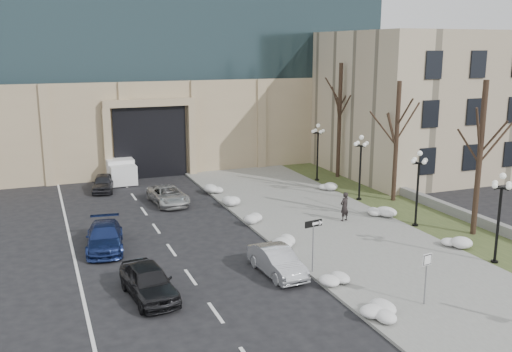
# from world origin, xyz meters

# --- Properties ---
(sidewalk) EXTENTS (9.00, 40.00, 0.12)m
(sidewalk) POSITION_xyz_m (3.50, 14.00, 0.06)
(sidewalk) COLOR gray
(sidewalk) RESTS_ON ground
(curb) EXTENTS (0.30, 40.00, 0.14)m
(curb) POSITION_xyz_m (-1.00, 14.00, 0.07)
(curb) COLOR gray
(curb) RESTS_ON ground
(grass_strip) EXTENTS (4.00, 40.00, 0.10)m
(grass_strip) POSITION_xyz_m (10.00, 14.00, 0.05)
(grass_strip) COLOR #374321
(grass_strip) RESTS_ON ground
(stone_wall) EXTENTS (0.50, 30.00, 0.70)m
(stone_wall) POSITION_xyz_m (12.00, 16.00, 0.35)
(stone_wall) COLOR gray
(stone_wall) RESTS_ON ground
(classical_building) EXTENTS (22.00, 18.12, 12.00)m
(classical_building) POSITION_xyz_m (22.00, 27.98, 6.00)
(classical_building) COLOR #BFAE8F
(classical_building) RESTS_ON ground
(car_a) EXTENTS (2.26, 4.57, 1.50)m
(car_a) POSITION_xyz_m (-8.77, 8.48, 0.75)
(car_a) COLOR black
(car_a) RESTS_ON ground
(car_b) EXTENTS (1.69, 4.16, 1.34)m
(car_b) POSITION_xyz_m (-2.50, 8.83, 0.67)
(car_b) COLOR #B6B8BE
(car_b) RESTS_ON ground
(car_c) EXTENTS (2.52, 4.93, 1.37)m
(car_c) POSITION_xyz_m (-9.81, 15.47, 0.68)
(car_c) COLOR navy
(car_c) RESTS_ON ground
(car_d) EXTENTS (2.44, 4.71, 1.27)m
(car_d) POSITION_xyz_m (-4.56, 23.19, 0.63)
(car_d) COLOR #B5B5B5
(car_d) RESTS_ON ground
(car_e) EXTENTS (2.22, 4.01, 1.29)m
(car_e) POSITION_xyz_m (-8.34, 28.62, 0.65)
(car_e) COLOR #2C2D31
(car_e) RESTS_ON ground
(pedestrian) EXTENTS (0.78, 0.63, 1.84)m
(pedestrian) POSITION_xyz_m (4.73, 14.92, 1.04)
(pedestrian) COLOR black
(pedestrian) RESTS_ON sidewalk
(box_truck) EXTENTS (2.27, 6.08, 1.91)m
(box_truck) POSITION_xyz_m (-6.71, 32.13, 0.93)
(box_truck) COLOR silver
(box_truck) RESTS_ON ground
(one_way_sign) EXTENTS (1.03, 0.30, 2.74)m
(one_way_sign) POSITION_xyz_m (-0.73, 8.22, 2.26)
(one_way_sign) COLOR slate
(one_way_sign) RESTS_ON ground
(keep_sign) EXTENTS (0.51, 0.13, 2.38)m
(keep_sign) POSITION_xyz_m (1.91, 3.31, 1.75)
(keep_sign) COLOR slate
(keep_sign) RESTS_ON ground
(snow_clump_b) EXTENTS (1.10, 1.60, 0.36)m
(snow_clump_b) POSITION_xyz_m (-0.48, 2.79, 0.30)
(snow_clump_b) COLOR silver
(snow_clump_b) RESTS_ON sidewalk
(snow_clump_c) EXTENTS (1.10, 1.60, 0.36)m
(snow_clump_c) POSITION_xyz_m (-0.52, 6.41, 0.30)
(snow_clump_c) COLOR silver
(snow_clump_c) RESTS_ON sidewalk
(snow_clump_d) EXTENTS (1.10, 1.60, 0.36)m
(snow_clump_d) POSITION_xyz_m (-0.76, 11.75, 0.30)
(snow_clump_d) COLOR silver
(snow_clump_d) RESTS_ON sidewalk
(snow_clump_e) EXTENTS (1.10, 1.60, 0.36)m
(snow_clump_e) POSITION_xyz_m (-0.53, 16.54, 0.30)
(snow_clump_e) COLOR silver
(snow_clump_e) RESTS_ON sidewalk
(snow_clump_f) EXTENTS (1.10, 1.60, 0.36)m
(snow_clump_f) POSITION_xyz_m (-0.56, 20.48, 0.30)
(snow_clump_f) COLOR silver
(snow_clump_f) RESTS_ON sidewalk
(snow_clump_g) EXTENTS (1.10, 1.60, 0.36)m
(snow_clump_g) POSITION_xyz_m (-0.89, 24.91, 0.30)
(snow_clump_g) COLOR silver
(snow_clump_g) RESTS_ON sidewalk
(snow_clump_i) EXTENTS (1.10, 1.60, 0.36)m
(snow_clump_i) POSITION_xyz_m (7.84, 8.48, 0.30)
(snow_clump_i) COLOR silver
(snow_clump_i) RESTS_ON sidewalk
(snow_clump_j) EXTENTS (1.10, 1.60, 0.36)m
(snow_clump_j) POSITION_xyz_m (7.55, 15.21, 0.30)
(snow_clump_j) COLOR silver
(snow_clump_j) RESTS_ON sidewalk
(snow_clump_k) EXTENTS (1.10, 1.60, 0.36)m
(snow_clump_k) POSITION_xyz_m (7.57, 22.47, 0.30)
(snow_clump_k) COLOR silver
(snow_clump_k) RESTS_ON sidewalk
(lamppost_a) EXTENTS (1.18, 1.18, 4.76)m
(lamppost_a) POSITION_xyz_m (8.30, 6.00, 3.07)
(lamppost_a) COLOR black
(lamppost_a) RESTS_ON ground
(lamppost_b) EXTENTS (1.18, 1.18, 4.76)m
(lamppost_b) POSITION_xyz_m (8.30, 12.50, 3.07)
(lamppost_b) COLOR black
(lamppost_b) RESTS_ON ground
(lamppost_c) EXTENTS (1.18, 1.18, 4.76)m
(lamppost_c) POSITION_xyz_m (8.30, 19.00, 3.07)
(lamppost_c) COLOR black
(lamppost_c) RESTS_ON ground
(lamppost_d) EXTENTS (1.18, 1.18, 4.76)m
(lamppost_d) POSITION_xyz_m (8.30, 25.50, 3.07)
(lamppost_d) COLOR black
(lamppost_d) RESTS_ON ground
(tree_near) EXTENTS (3.20, 3.20, 9.00)m
(tree_near) POSITION_xyz_m (10.50, 10.00, 5.83)
(tree_near) COLOR black
(tree_near) RESTS_ON ground
(tree_mid) EXTENTS (3.20, 3.20, 8.50)m
(tree_mid) POSITION_xyz_m (10.50, 18.00, 5.50)
(tree_mid) COLOR black
(tree_mid) RESTS_ON ground
(tree_far) EXTENTS (3.20, 3.20, 9.50)m
(tree_far) POSITION_xyz_m (10.50, 26.00, 6.15)
(tree_far) COLOR black
(tree_far) RESTS_ON ground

